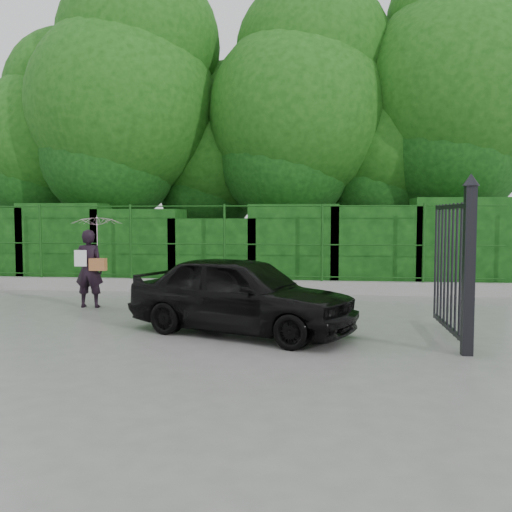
# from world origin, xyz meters

# --- Properties ---
(ground) EXTENTS (80.00, 80.00, 0.00)m
(ground) POSITION_xyz_m (0.00, 0.00, 0.00)
(ground) COLOR gray
(kerb) EXTENTS (14.00, 0.25, 0.30)m
(kerb) POSITION_xyz_m (0.00, 4.50, 0.15)
(kerb) COLOR #9E9E99
(kerb) RESTS_ON ground
(fence) EXTENTS (14.13, 0.06, 1.80)m
(fence) POSITION_xyz_m (0.22, 4.50, 1.20)
(fence) COLOR #144412
(fence) RESTS_ON kerb
(hedge) EXTENTS (14.20, 1.20, 2.26)m
(hedge) POSITION_xyz_m (0.09, 5.50, 1.03)
(hedge) COLOR black
(hedge) RESTS_ON ground
(trees) EXTENTS (17.10, 6.15, 8.08)m
(trees) POSITION_xyz_m (1.14, 7.74, 4.62)
(trees) COLOR black
(trees) RESTS_ON ground
(gate) EXTENTS (0.22, 2.33, 2.36)m
(gate) POSITION_xyz_m (4.60, -0.72, 1.19)
(gate) COLOR black
(gate) RESTS_ON ground
(woman) EXTENTS (0.97, 0.99, 1.84)m
(woman) POSITION_xyz_m (-1.78, 2.01, 1.22)
(woman) COLOR black
(woman) RESTS_ON ground
(car) EXTENTS (3.88, 2.71, 1.23)m
(car) POSITION_xyz_m (1.47, -0.17, 0.61)
(car) COLOR black
(car) RESTS_ON ground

